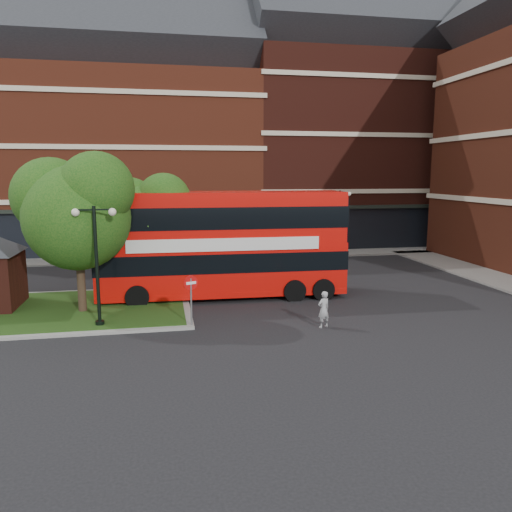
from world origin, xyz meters
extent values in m
plane|color=black|center=(0.00, 0.00, 0.00)|extent=(120.00, 120.00, 0.00)
cube|color=slate|center=(0.00, 16.50, 0.06)|extent=(44.00, 3.00, 0.12)
cube|color=maroon|center=(-8.00, 24.00, 7.00)|extent=(26.00, 12.00, 14.00)
cube|color=#471911|center=(14.00, 24.00, 8.00)|extent=(18.00, 12.00, 16.00)
cube|color=gray|center=(-8.00, 3.00, 0.06)|extent=(12.60, 7.60, 0.12)
cube|color=#19380F|center=(-8.00, 3.00, 0.07)|extent=(12.00, 7.00, 0.15)
cylinder|color=#2D2116|center=(-6.50, 2.50, 1.96)|extent=(0.36, 0.36, 3.92)
sphere|color=#104110|center=(-6.50, 2.50, 4.34)|extent=(4.60, 4.60, 4.60)
sphere|color=#104110|center=(-7.65, 3.19, 5.25)|extent=(3.45, 3.45, 3.45)
sphere|color=#104110|center=(-5.58, 2.04, 5.60)|extent=(3.22, 3.22, 3.22)
cylinder|color=#2D2116|center=(-3.50, 5.00, 1.74)|extent=(0.36, 0.36, 3.47)
sphere|color=#104110|center=(-3.50, 5.00, 3.84)|extent=(3.80, 3.80, 3.80)
sphere|color=#104110|center=(-4.45, 5.57, 4.65)|extent=(2.85, 2.85, 2.85)
sphere|color=#104110|center=(-2.74, 4.62, 4.96)|extent=(2.66, 2.66, 2.66)
cylinder|color=black|center=(-5.50, 0.20, 2.50)|extent=(0.14, 0.14, 5.00)
cylinder|color=black|center=(-5.50, 0.20, 0.15)|extent=(0.36, 0.36, 0.30)
cube|color=black|center=(-5.50, 0.20, 4.85)|extent=(1.40, 0.06, 0.06)
sphere|color=#F2EACC|center=(-6.20, 0.20, 4.75)|extent=(0.32, 0.32, 0.32)
sphere|color=#F2EACC|center=(-4.80, 0.20, 4.75)|extent=(0.32, 0.32, 0.32)
cylinder|color=black|center=(2.00, 14.50, 2.50)|extent=(0.14, 0.14, 5.00)
cylinder|color=black|center=(2.00, 14.50, 0.15)|extent=(0.36, 0.36, 0.30)
cube|color=black|center=(2.00, 14.50, 4.85)|extent=(1.40, 0.06, 0.06)
sphere|color=#F2EACC|center=(1.30, 14.50, 4.75)|extent=(0.32, 0.32, 0.32)
sphere|color=#F2EACC|center=(2.70, 14.50, 4.75)|extent=(0.32, 0.32, 0.32)
cylinder|color=black|center=(10.00, 14.50, 2.50)|extent=(0.14, 0.14, 5.00)
cylinder|color=black|center=(10.00, 14.50, 0.15)|extent=(0.36, 0.36, 0.30)
cube|color=black|center=(10.00, 14.50, 4.85)|extent=(1.40, 0.06, 0.06)
sphere|color=#F2EACC|center=(9.30, 14.50, 4.75)|extent=(0.32, 0.32, 0.32)
sphere|color=#F2EACC|center=(10.70, 14.50, 4.75)|extent=(0.32, 0.32, 0.32)
cube|color=red|center=(0.09, 4.42, 1.68)|extent=(12.36, 3.08, 2.35)
cube|color=red|center=(0.09, 4.42, 4.02)|extent=(12.24, 3.05, 2.35)
cube|color=black|center=(0.09, 4.42, 4.14)|extent=(12.36, 3.08, 1.06)
cube|color=silver|center=(0.06, 2.99, 2.91)|extent=(9.22, 0.26, 0.61)
imported|color=#9C9B9E|center=(3.53, -1.46, 0.76)|extent=(0.65, 0.54, 1.53)
imported|color=#BABCC2|center=(-6.88, 14.50, 0.61)|extent=(3.72, 1.85, 1.22)
imported|color=white|center=(6.69, 16.00, 0.64)|extent=(3.93, 1.53, 1.27)
cylinder|color=slate|center=(-1.80, -0.50, 1.04)|extent=(0.08, 0.08, 2.08)
cylinder|color=red|center=(-1.80, -0.50, 1.89)|extent=(0.58, 0.25, 0.61)
cube|color=white|center=(-1.80, -0.50, 1.89)|extent=(0.41, 0.18, 0.11)
camera|label=1|loc=(-2.89, -20.35, 6.30)|focal=35.00mm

